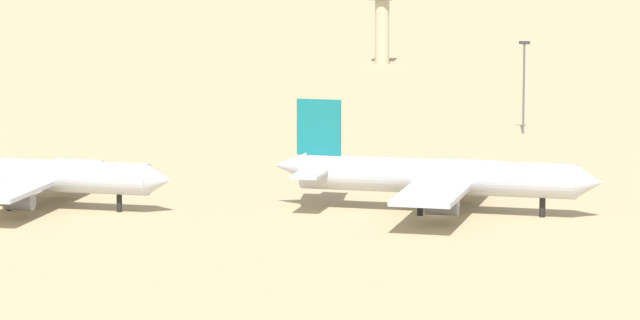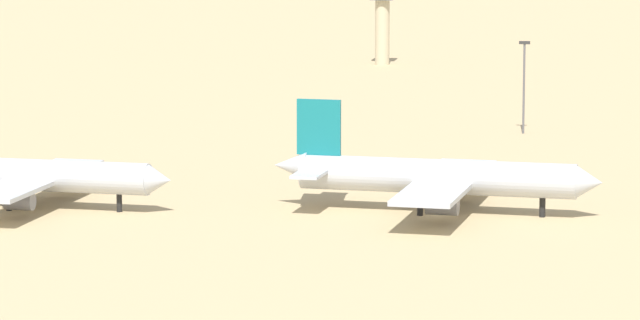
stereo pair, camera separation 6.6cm
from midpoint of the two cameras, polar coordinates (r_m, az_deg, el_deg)
ground at (r=241.41m, az=3.42°, el=-1.65°), size 4000.00×4000.00×0.00m
parked_jet_orange_3 at (r=248.66m, az=-8.76°, el=-0.44°), size 39.29×33.04×12.98m
parked_jet_teal_4 at (r=242.80m, az=3.40°, el=-0.50°), size 42.27×35.58×13.96m
control_tower at (r=427.40m, az=1.87°, el=4.34°), size 5.20×5.20×18.52m
light_pole_mid at (r=316.45m, az=6.07°, el=2.37°), size 1.80×0.50×15.23m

